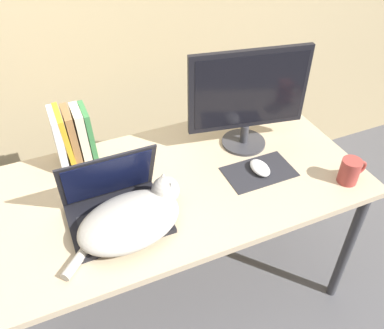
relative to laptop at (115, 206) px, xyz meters
The scene contains 8 objects.
desk 0.31m from the laptop, 16.96° to the left, with size 1.44×0.75×0.72m.
laptop is the anchor object (origin of this frame).
cat 0.09m from the laptop, 65.45° to the right, with size 0.46×0.31×0.13m.
external_monitor 0.68m from the laptop, 17.60° to the left, with size 0.49×0.19×0.43m.
mousepad 0.59m from the laptop, ahead, with size 0.28×0.17×0.00m.
computer_mouse 0.59m from the laptop, ahead, with size 0.07×0.11×0.03m.
book_row 0.37m from the laptop, 100.46° to the left, with size 0.15×0.15×0.25m.
mug 0.90m from the laptop, 11.51° to the right, with size 0.12×0.08×0.10m.
Camera 1 is at (-0.43, -0.73, 1.80)m, focal length 38.00 mm.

